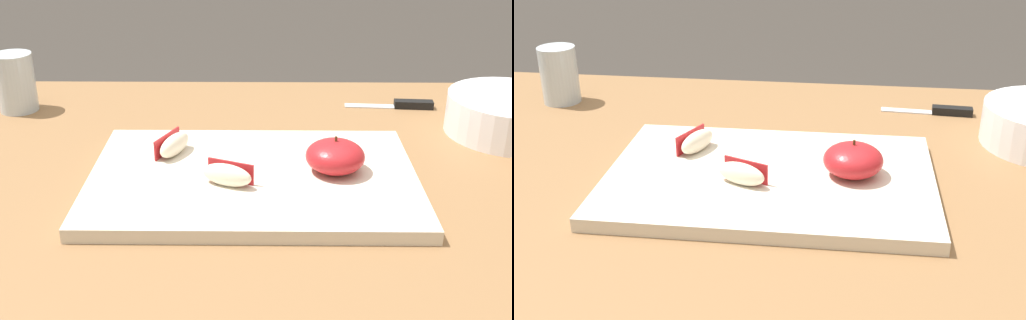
% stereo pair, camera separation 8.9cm
% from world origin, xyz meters
% --- Properties ---
extents(dining_table, '(1.34, 0.82, 0.77)m').
position_xyz_m(dining_table, '(0.00, 0.00, 0.66)').
color(dining_table, brown).
rests_on(dining_table, ground_plane).
extents(cutting_board, '(0.45, 0.31, 0.02)m').
position_xyz_m(cutting_board, '(-0.01, -0.05, 0.78)').
color(cutting_board, beige).
rests_on(cutting_board, dining_table).
extents(apple_half_skin_up, '(0.08, 0.08, 0.05)m').
position_xyz_m(apple_half_skin_up, '(0.10, -0.04, 0.81)').
color(apple_half_skin_up, '#B21E23').
rests_on(apple_half_skin_up, cutting_board).
extents(apple_wedge_near_knife, '(0.05, 0.07, 0.03)m').
position_xyz_m(apple_wedge_near_knife, '(-0.13, 0.01, 0.81)').
color(apple_wedge_near_knife, '#F4EACC').
rests_on(apple_wedge_near_knife, cutting_board).
extents(apple_wedge_left, '(0.07, 0.05, 0.03)m').
position_xyz_m(apple_wedge_left, '(-0.05, -0.09, 0.81)').
color(apple_wedge_left, '#F4EACC').
rests_on(apple_wedge_left, cutting_board).
extents(paring_knife, '(0.16, 0.03, 0.01)m').
position_xyz_m(paring_knife, '(0.26, 0.26, 0.78)').
color(paring_knife, silver).
rests_on(paring_knife, dining_table).
extents(drinking_glass_water, '(0.07, 0.07, 0.10)m').
position_xyz_m(drinking_glass_water, '(-0.44, 0.24, 0.82)').
color(drinking_glass_water, silver).
rests_on(drinking_glass_water, dining_table).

